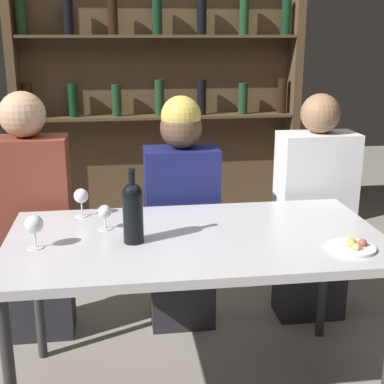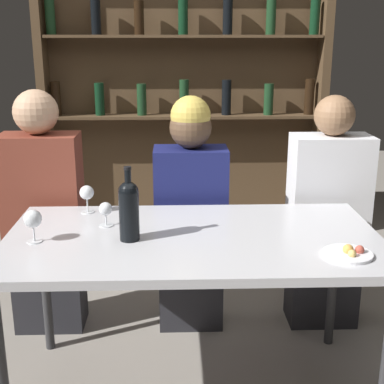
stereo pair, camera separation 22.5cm
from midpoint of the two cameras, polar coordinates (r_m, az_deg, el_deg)
name	(u,v)px [view 2 (the right image)]	position (r m, az deg, el deg)	size (l,w,h in m)	color
dining_table	(193,249)	(2.21, 3.05, -6.10)	(1.53, 0.82, 0.73)	silver
wine_rack_wall	(184,79)	(3.92, 0.83, 11.94)	(2.05, 0.21, 2.33)	#4C3823
wine_bottle	(129,208)	(2.10, -3.72, -1.76)	(0.08, 0.08, 0.30)	black
wine_glass_0	(106,210)	(2.28, -6.44, -1.98)	(0.06, 0.06, 0.11)	silver
wine_glass_1	(33,220)	(2.15, -13.79, -2.94)	(0.07, 0.07, 0.13)	silver
wine_glass_2	(87,194)	(2.46, -8.62, -0.21)	(0.07, 0.07, 0.13)	silver
food_plate_0	(349,253)	(2.11, 19.37, -6.23)	(0.19, 0.19, 0.04)	white
seated_person_left	(45,219)	(2.82, -13.27, -2.91)	(0.39, 0.22, 1.27)	#26262B
seated_person_center	(191,217)	(2.77, 2.19, -2.72)	(0.37, 0.22, 1.23)	#26262B
seated_person_right	(327,220)	(2.91, 16.33, -2.97)	(0.40, 0.22, 1.23)	#26262B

